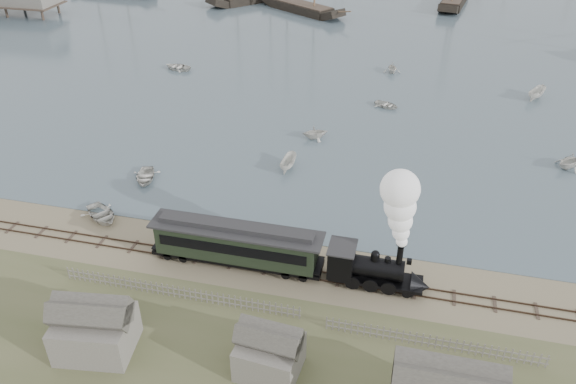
# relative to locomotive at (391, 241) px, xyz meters

# --- Properties ---
(ground) EXTENTS (600.00, 600.00, 0.00)m
(ground) POSITION_rel_locomotive_xyz_m (-8.72, 2.00, -4.59)
(ground) COLOR gray
(ground) RESTS_ON ground
(rail_track) EXTENTS (120.00, 1.80, 0.16)m
(rail_track) POSITION_rel_locomotive_xyz_m (-8.72, 0.00, -4.55)
(rail_track) COLOR #3C2C21
(rail_track) RESTS_ON ground
(picket_fence_west) EXTENTS (19.00, 0.10, 1.20)m
(picket_fence_west) POSITION_rel_locomotive_xyz_m (-15.22, -5.00, -4.59)
(picket_fence_west) COLOR slate
(picket_fence_west) RESTS_ON ground
(picket_fence_east) EXTENTS (15.00, 0.10, 1.20)m
(picket_fence_east) POSITION_rel_locomotive_xyz_m (3.78, -5.50, -4.59)
(picket_fence_east) COLOR slate
(picket_fence_east) RESTS_ON ground
(shed_left) EXTENTS (5.00, 4.00, 4.10)m
(shed_left) POSITION_rel_locomotive_xyz_m (-18.72, -11.00, -4.59)
(shed_left) COLOR slate
(shed_left) RESTS_ON ground
(shed_mid) EXTENTS (4.00, 3.50, 3.60)m
(shed_mid) POSITION_rel_locomotive_xyz_m (-6.72, -10.00, -4.59)
(shed_mid) COLOR slate
(shed_mid) RESTS_ON ground
(locomotive) EXTENTS (8.01, 2.99, 9.98)m
(locomotive) POSITION_rel_locomotive_xyz_m (0.00, 0.00, 0.00)
(locomotive) COLOR black
(locomotive) RESTS_ON ground
(passenger_coach) EXTENTS (14.22, 2.74, 3.45)m
(passenger_coach) POSITION_rel_locomotive_xyz_m (-12.21, 0.00, -2.41)
(passenger_coach) COLOR black
(passenger_coach) RESTS_ON ground
(beached_dinghy) EXTENTS (5.03, 5.28, 0.89)m
(beached_dinghy) POSITION_rel_locomotive_xyz_m (-26.50, 3.27, -4.15)
(beached_dinghy) COLOR silver
(beached_dinghy) RESTS_ON ground
(rowboat_0) EXTENTS (4.60, 3.86, 0.82)m
(rowboat_0) POSITION_rel_locomotive_xyz_m (-25.64, 10.53, -4.13)
(rowboat_0) COLOR silver
(rowboat_0) RESTS_ON harbor_water
(rowboat_1) EXTENTS (3.67, 3.86, 1.59)m
(rowboat_1) POSITION_rel_locomotive_xyz_m (-10.47, 23.99, -3.74)
(rowboat_1) COLOR silver
(rowboat_1) RESTS_ON harbor_water
(rowboat_2) EXTENTS (3.54, 1.57, 1.33)m
(rowboat_2) POSITION_rel_locomotive_xyz_m (-11.88, 16.34, -3.87)
(rowboat_2) COLOR silver
(rowboat_2) RESTS_ON harbor_water
(rowboat_3) EXTENTS (3.63, 4.08, 0.70)m
(rowboat_3) POSITION_rel_locomotive_xyz_m (-3.14, 35.05, -4.19)
(rowboat_3) COLOR silver
(rowboat_3) RESTS_ON harbor_water
(rowboat_4) EXTENTS (4.32, 4.34, 1.73)m
(rowboat_4) POSITION_rel_locomotive_xyz_m (17.23, 23.57, -3.67)
(rowboat_4) COLOR silver
(rowboat_4) RESTS_ON harbor_water
(rowboat_5) EXTENTS (4.08, 3.27, 1.50)m
(rowboat_5) POSITION_rel_locomotive_xyz_m (16.23, 42.74, -3.78)
(rowboat_5) COLOR silver
(rowboat_5) RESTS_ON harbor_water
(rowboat_6) EXTENTS (3.79, 4.73, 0.87)m
(rowboat_6) POSITION_rel_locomotive_xyz_m (-35.43, 41.86, -4.10)
(rowboat_6) COLOR silver
(rowboat_6) RESTS_ON harbor_water
(rowboat_7) EXTENTS (3.38, 3.07, 1.54)m
(rowboat_7) POSITION_rel_locomotive_xyz_m (-3.53, 48.22, -3.76)
(rowboat_7) COLOR silver
(rowboat_7) RESTS_ON harbor_water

